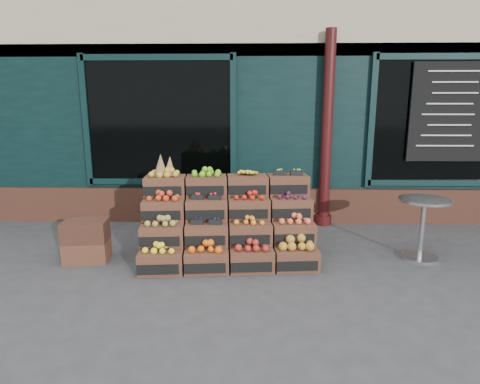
{
  "coord_description": "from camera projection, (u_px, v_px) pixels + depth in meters",
  "views": [
    {
      "loc": [
        -0.06,
        -4.66,
        2.0
      ],
      "look_at": [
        -0.2,
        0.7,
        0.85
      ],
      "focal_mm": 30.0,
      "sensor_mm": 36.0,
      "label": 1
    }
  ],
  "objects": [
    {
      "name": "shopkeeper",
      "position": [
        193.0,
        167.0,
        7.46
      ],
      "size": [
        0.73,
        0.58,
        1.77
      ],
      "primitive_type": "imported",
      "rotation": [
        0.0,
        0.0,
        3.41
      ],
      "color": "#1C6223",
      "rests_on": "ground"
    },
    {
      "name": "bistro_table",
      "position": [
        423.0,
        222.0,
        5.28
      ],
      "size": [
        0.65,
        0.65,
        0.82
      ],
      "rotation": [
        0.0,
        0.0,
        0.13
      ],
      "color": "#AEB1B5",
      "rests_on": "ground"
    },
    {
      "name": "shop_facade",
      "position": [
        253.0,
        89.0,
        9.47
      ],
      "size": [
        12.0,
        6.24,
        4.8
      ],
      "color": "black",
      "rests_on": "ground"
    },
    {
      "name": "ground",
      "position": [
        255.0,
        271.0,
        4.97
      ],
      "size": [
        60.0,
        60.0,
        0.0
      ],
      "primitive_type": "plane",
      "color": "#39393B",
      "rests_on": "ground"
    },
    {
      "name": "spare_crates",
      "position": [
        86.0,
        241.0,
        5.24
      ],
      "size": [
        0.59,
        0.44,
        0.55
      ],
      "rotation": [
        0.0,
        0.0,
        0.12
      ],
      "color": "#533021",
      "rests_on": "ground"
    },
    {
      "name": "crate_display",
      "position": [
        227.0,
        227.0,
        5.35
      ],
      "size": [
        2.3,
        1.27,
        1.39
      ],
      "rotation": [
        0.0,
        0.0,
        0.09
      ],
      "color": "#533021",
      "rests_on": "ground"
    }
  ]
}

